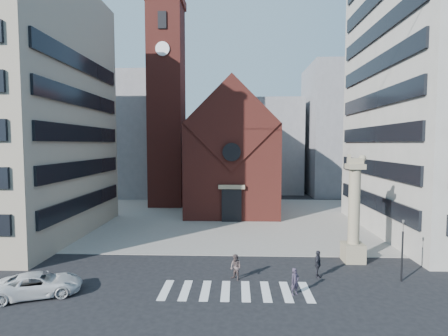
% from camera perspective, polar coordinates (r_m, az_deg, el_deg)
% --- Properties ---
extents(ground, '(120.00, 120.00, 0.00)m').
position_cam_1_polar(ground, '(26.70, 0.69, -16.86)').
color(ground, black).
rests_on(ground, ground).
extents(piazza, '(46.00, 30.00, 0.05)m').
position_cam_1_polar(piazza, '(44.96, 1.28, -8.18)').
color(piazza, gray).
rests_on(piazza, ground).
extents(zebra_crossing, '(10.20, 3.20, 0.01)m').
position_cam_1_polar(zebra_crossing, '(23.92, 1.91, -19.41)').
color(zebra_crossing, white).
rests_on(zebra_crossing, ground).
extents(church, '(12.00, 16.65, 18.00)m').
position_cam_1_polar(church, '(50.01, 1.39, 2.25)').
color(church, maroon).
rests_on(church, ground).
extents(campanile, '(5.50, 5.50, 31.20)m').
position_cam_1_polar(campanile, '(54.35, -9.34, 10.53)').
color(campanile, maroon).
rests_on(campanile, ground).
extents(bg_block_left, '(16.00, 14.00, 22.00)m').
position_cam_1_polar(bg_block_left, '(68.15, -15.58, 5.11)').
color(bg_block_left, gray).
rests_on(bg_block_left, ground).
extents(bg_block_mid, '(14.00, 12.00, 18.00)m').
position_cam_1_polar(bg_block_mid, '(70.16, 6.50, 3.56)').
color(bg_block_mid, gray).
rests_on(bg_block_mid, ground).
extents(bg_block_right, '(16.00, 14.00, 24.00)m').
position_cam_1_polar(bg_block_right, '(70.33, 19.90, 5.79)').
color(bg_block_right, gray).
rests_on(bg_block_right, ground).
extents(lion_column, '(1.63, 1.60, 8.68)m').
position_cam_1_polar(lion_column, '(30.10, 20.45, -7.85)').
color(lion_column, tan).
rests_on(lion_column, ground).
extents(traffic_light, '(0.13, 0.16, 4.30)m').
position_cam_1_polar(traffic_light, '(27.49, 27.10, -11.67)').
color(traffic_light, black).
rests_on(traffic_light, ground).
extents(white_car, '(5.59, 3.98, 1.42)m').
position_cam_1_polar(white_car, '(25.80, -28.03, -16.42)').
color(white_car, silver).
rests_on(white_car, ground).
extents(pedestrian_0, '(0.74, 0.68, 1.70)m').
position_cam_1_polar(pedestrian_0, '(23.50, 11.50, -17.70)').
color(pedestrian_0, '#342C3D').
rests_on(pedestrian_0, ground).
extents(pedestrian_1, '(1.09, 1.09, 1.78)m').
position_cam_1_polar(pedestrian_1, '(25.32, 1.91, -15.89)').
color(pedestrian_1, '#544543').
rests_on(pedestrian_1, ground).
extents(pedestrian_2, '(0.85, 1.23, 1.94)m').
position_cam_1_polar(pedestrian_2, '(26.54, 15.06, -14.90)').
color(pedestrian_2, '#222229').
rests_on(pedestrian_2, ground).
extents(scooter_0, '(1.25, 1.96, 0.97)m').
position_cam_1_polar(scooter_0, '(44.32, -6.09, -7.70)').
color(scooter_0, black).
rests_on(scooter_0, piazza).
extents(scooter_1, '(1.10, 1.86, 1.08)m').
position_cam_1_polar(scooter_1, '(44.11, -3.93, -7.68)').
color(scooter_1, black).
rests_on(scooter_1, piazza).
extents(scooter_2, '(1.25, 1.96, 0.97)m').
position_cam_1_polar(scooter_2, '(43.98, -1.76, -7.77)').
color(scooter_2, black).
rests_on(scooter_2, piazza).
extents(scooter_3, '(1.10, 1.86, 1.08)m').
position_cam_1_polar(scooter_3, '(43.89, 0.43, -7.73)').
color(scooter_3, black).
rests_on(scooter_3, piazza).
extents(scooter_4, '(1.25, 1.96, 0.97)m').
position_cam_1_polar(scooter_4, '(43.88, 2.61, -7.80)').
color(scooter_4, black).
rests_on(scooter_4, piazza).
extents(scooter_5, '(1.10, 1.86, 1.08)m').
position_cam_1_polar(scooter_5, '(43.92, 4.80, -7.73)').
color(scooter_5, black).
rests_on(scooter_5, piazza).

